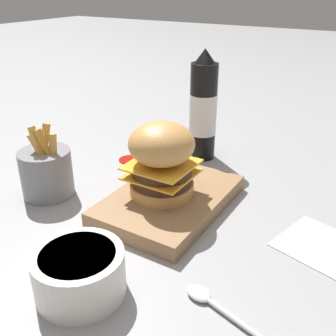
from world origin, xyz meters
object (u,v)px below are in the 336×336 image
ketchup_bottle (203,110)px  serving_board (168,200)px  burger (162,159)px  side_bowl (79,272)px  fries_basket (47,172)px  spoon (220,309)px

ketchup_bottle → serving_board: bearing=12.2°
serving_board → burger: bearing=-46.0°
serving_board → side_bowl: bearing=3.5°
ketchup_bottle → fries_basket: bearing=-28.7°
spoon → burger: bearing=-26.1°
burger → ketchup_bottle: 0.25m
serving_board → spoon: (0.18, 0.19, -0.01)m
serving_board → side_bowl: side_bowl is taller
side_bowl → spoon: bearing=110.2°
serving_board → ketchup_bottle: ketchup_bottle is taller
side_bowl → spoon: 0.19m
ketchup_bottle → side_bowl: bearing=7.7°
ketchup_bottle → spoon: 0.49m
ketchup_bottle → spoon: ketchup_bottle is taller
fries_basket → spoon: fries_basket is taller
burger → side_bowl: burger is taller
serving_board → spoon: 0.26m
side_bowl → serving_board: bearing=-176.5°
ketchup_bottle → fries_basket: (0.31, -0.17, -0.07)m
fries_basket → spoon: 0.43m
burger → fries_basket: (0.07, -0.21, -0.05)m
burger → spoon: (0.18, 0.20, -0.09)m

